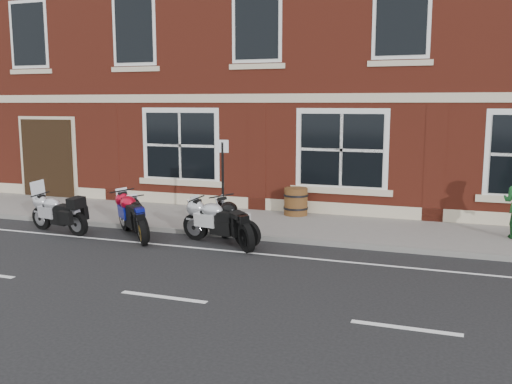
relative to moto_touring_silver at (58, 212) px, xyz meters
The scene contains 11 objects.
ground 4.98m from the moto_touring_silver, ahead, with size 80.00×80.00×0.00m, color black.
sidewalk 5.55m from the moto_touring_silver, 27.02° to the left, with size 30.00×3.00×0.12m, color slate.
kerb 5.04m from the moto_touring_silver, 10.73° to the left, with size 30.00×0.16×0.12m, color slate.
pub_building 12.43m from the moto_touring_silver, 63.79° to the left, with size 24.00×12.00×12.00m, color maroon.
moto_touring_silver is the anchor object (origin of this frame).
moto_sport_red 2.05m from the moto_touring_silver, ahead, with size 1.73×1.57×0.99m.
moto_sport_black 2.32m from the moto_touring_silver, ahead, with size 1.32×1.62×0.89m.
moto_sport_silver 4.36m from the moto_touring_silver, ahead, with size 2.12×0.59×0.96m.
moto_naked_black 4.71m from the moto_touring_silver, ahead, with size 1.58×1.71×0.99m.
barrel_planter 6.38m from the moto_touring_silver, 34.73° to the left, with size 0.70×0.70×0.77m.
parking_sign 4.29m from the moto_touring_silver, 19.12° to the left, with size 0.32×0.06×2.24m.
Camera 1 is at (4.61, -11.20, 3.26)m, focal length 40.00 mm.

